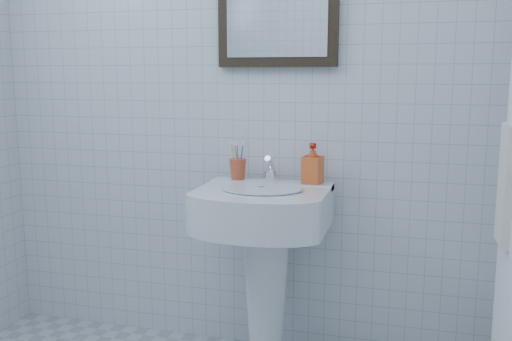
% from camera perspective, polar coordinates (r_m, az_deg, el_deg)
% --- Properties ---
extents(wall_back, '(2.20, 0.02, 2.50)m').
position_cam_1_polar(wall_back, '(2.47, -2.35, 10.51)').
color(wall_back, silver).
rests_on(wall_back, ground).
extents(washbasin, '(0.51, 0.37, 0.78)m').
position_cam_1_polar(washbasin, '(2.31, 0.87, -7.70)').
color(washbasin, silver).
rests_on(washbasin, ground).
extents(faucet, '(0.05, 0.10, 0.12)m').
position_cam_1_polar(faucet, '(2.33, 1.46, -0.07)').
color(faucet, silver).
rests_on(faucet, washbasin).
extents(toothbrush_cup, '(0.09, 0.09, 0.09)m').
position_cam_1_polar(toothbrush_cup, '(2.39, -1.84, 0.13)').
color(toothbrush_cup, '#B8482A').
rests_on(toothbrush_cup, washbasin).
extents(soap_dispenser, '(0.09, 0.09, 0.16)m').
position_cam_1_polar(soap_dispenser, '(2.31, 5.69, 0.72)').
color(soap_dispenser, '#C53C13').
rests_on(soap_dispenser, washbasin).
extents(hand_towel, '(0.03, 0.16, 0.38)m').
position_cam_1_polar(hand_towel, '(1.94, 23.75, -1.34)').
color(hand_towel, white).
rests_on(hand_towel, towel_ring).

